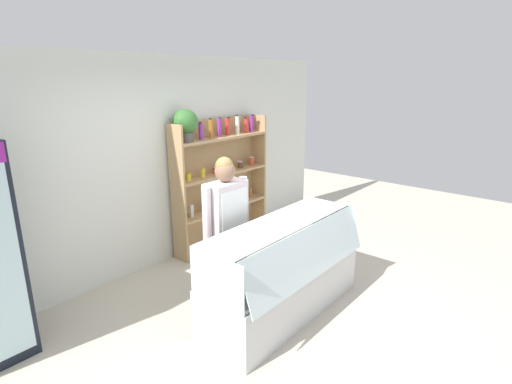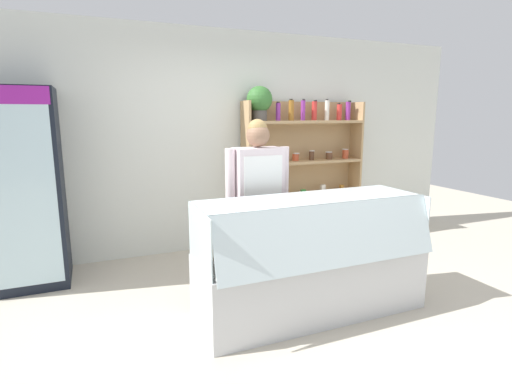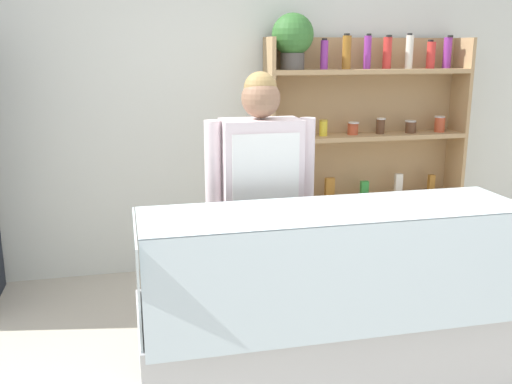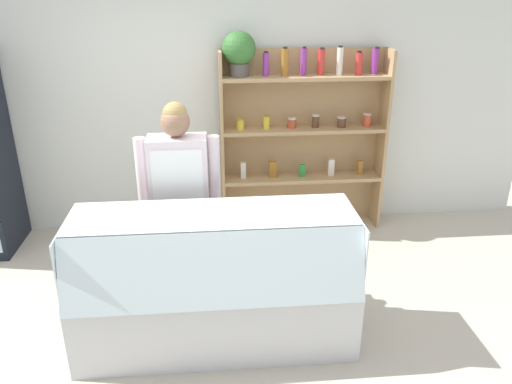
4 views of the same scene
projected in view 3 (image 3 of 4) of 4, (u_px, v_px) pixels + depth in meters
The scene contains 4 objects.
back_wall at pixel (248, 102), 4.58m from camera, with size 6.80×0.10×2.70m, color silver.
shelving_unit at pixel (352, 124), 4.62m from camera, with size 1.67×0.32×2.03m.
deli_display_case at pixel (333, 341), 2.91m from camera, with size 1.95×0.74×1.01m.
shop_clerk at pixel (261, 192), 3.23m from camera, with size 0.63×0.25×1.65m.
Camera 3 is at (-0.98, -2.51, 1.77)m, focal length 40.00 mm.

